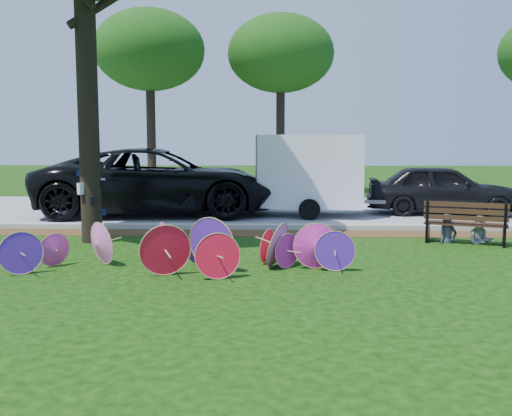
{
  "coord_description": "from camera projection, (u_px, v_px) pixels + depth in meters",
  "views": [
    {
      "loc": [
        0.86,
        -8.91,
        2.16
      ],
      "look_at": [
        0.5,
        2.0,
        0.9
      ],
      "focal_mm": 40.0,
      "sensor_mm": 36.0,
      "label": 1
    }
  ],
  "objects": [
    {
      "name": "ground",
      "position": [
        221.0,
        278.0,
        9.12
      ],
      "size": [
        90.0,
        90.0,
        0.0
      ],
      "primitive_type": "plane",
      "color": "black",
      "rests_on": "ground"
    },
    {
      "name": "mulch_strip",
      "position": [
        238.0,
        233.0,
        13.59
      ],
      "size": [
        90.0,
        1.0,
        0.01
      ],
      "primitive_type": "cube",
      "color": "#472D16",
      "rests_on": "ground"
    },
    {
      "name": "curb",
      "position": [
        240.0,
        227.0,
        14.28
      ],
      "size": [
        90.0,
        0.3,
        0.12
      ],
      "primitive_type": "cube",
      "color": "#B7B5AD",
      "rests_on": "ground"
    },
    {
      "name": "street",
      "position": [
        248.0,
        209.0,
        18.41
      ],
      "size": [
        90.0,
        8.0,
        0.01
      ],
      "primitive_type": "cube",
      "color": "gray",
      "rests_on": "ground"
    },
    {
      "name": "parasol_pile",
      "position": [
        208.0,
        247.0,
        9.75
      ],
      "size": [
        5.88,
        2.4,
        0.93
      ],
      "color": "#5A24B2",
      "rests_on": "ground"
    },
    {
      "name": "black_van",
      "position": [
        159.0,
        182.0,
        16.99
      ],
      "size": [
        7.36,
        3.83,
        1.98
      ],
      "primitive_type": "imported",
      "rotation": [
        0.0,
        0.0,
        1.65
      ],
      "color": "black",
      "rests_on": "ground"
    },
    {
      "name": "dark_pickup",
      "position": [
        442.0,
        189.0,
        17.1
      ],
      "size": [
        4.61,
        2.29,
        1.51
      ],
      "primitive_type": "imported",
      "rotation": [
        0.0,
        0.0,
        1.45
      ],
      "color": "black",
      "rests_on": "ground"
    },
    {
      "name": "cargo_trailer",
      "position": [
        312.0,
        171.0,
        16.66
      ],
      "size": [
        3.18,
        2.24,
        2.67
      ],
      "primitive_type": "cube",
      "rotation": [
        0.0,
        0.0,
        -0.13
      ],
      "color": "white",
      "rests_on": "ground"
    },
    {
      "name": "park_bench",
      "position": [
        466.0,
        223.0,
        12.22
      ],
      "size": [
        1.85,
        1.2,
        0.9
      ],
      "primitive_type": null,
      "rotation": [
        0.0,
        0.0,
        -0.35
      ],
      "color": "black",
      "rests_on": "ground"
    },
    {
      "name": "person_left",
      "position": [
        449.0,
        215.0,
        12.26
      ],
      "size": [
        0.51,
        0.42,
        1.21
      ],
      "primitive_type": "imported",
      "rotation": [
        0.0,
        0.0,
        0.36
      ],
      "color": "#3A4050",
      "rests_on": "ground"
    },
    {
      "name": "person_right",
      "position": [
        481.0,
        217.0,
        12.24
      ],
      "size": [
        0.63,
        0.54,
        1.13
      ],
      "primitive_type": "imported",
      "rotation": [
        0.0,
        0.0,
        -0.22
      ],
      "color": "silver",
      "rests_on": "ground"
    },
    {
      "name": "bg_trees",
      "position": [
        329.0,
        52.0,
        22.96
      ],
      "size": [
        20.65,
        5.47,
        7.4
      ],
      "color": "black",
      "rests_on": "ground"
    }
  ]
}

